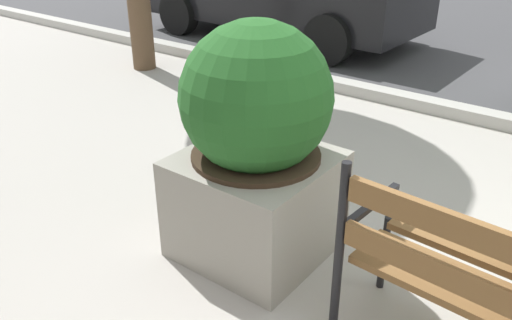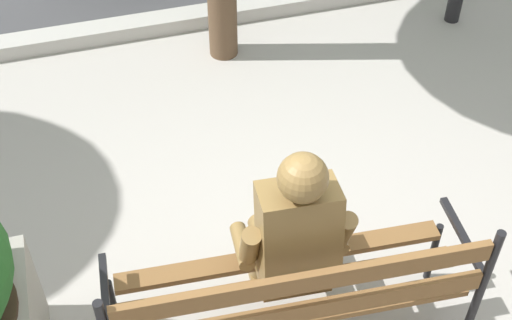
{
  "view_description": "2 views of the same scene",
  "coord_description": "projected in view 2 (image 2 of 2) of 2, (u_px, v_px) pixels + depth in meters",
  "views": [
    {
      "loc": [
        -0.11,
        -2.1,
        1.94
      ],
      "look_at": [
        -1.72,
        0.02,
        0.6
      ],
      "focal_mm": 37.06,
      "sensor_mm": 36.0,
      "label": 1
    },
    {
      "loc": [
        -0.82,
        -2.1,
        3.41
      ],
      "look_at": [
        -0.09,
        0.49,
        0.75
      ],
      "focal_mm": 50.74,
      "sensor_mm": 36.0,
      "label": 2
    }
  ],
  "objects": [
    {
      "name": "ground_plane",
      "position": [
        295.0,
        313.0,
        3.99
      ],
      "size": [
        80.0,
        80.0,
        0.0
      ],
      "primitive_type": "plane",
      "color": "#ADA8A0"
    },
    {
      "name": "curb_stone",
      "position": [
        186.0,
        19.0,
        5.94
      ],
      "size": [
        60.0,
        0.2,
        0.12
      ],
      "primitive_type": "cube",
      "color": "#B2AFA8",
      "rests_on": "ground"
    },
    {
      "name": "park_bench",
      "position": [
        295.0,
        292.0,
        3.44
      ],
      "size": [
        1.83,
        0.65,
        0.95
      ],
      "color": "brown",
      "rests_on": "ground"
    },
    {
      "name": "bronze_statue_seated",
      "position": [
        293.0,
        240.0,
        3.51
      ],
      "size": [
        0.67,
        0.77,
        1.37
      ],
      "color": "olive",
      "rests_on": "ground"
    }
  ]
}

